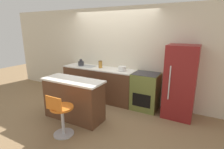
% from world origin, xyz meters
% --- Properties ---
extents(ground_plane, '(14.00, 14.00, 0.00)m').
position_xyz_m(ground_plane, '(0.00, 0.00, 0.00)').
color(ground_plane, '#8E704C').
extents(wall_back, '(8.00, 0.06, 2.60)m').
position_xyz_m(wall_back, '(0.00, 0.64, 1.30)').
color(wall_back, beige).
rests_on(wall_back, ground_plane).
extents(back_counter, '(2.17, 0.59, 0.95)m').
position_xyz_m(back_counter, '(-0.33, 0.31, 0.47)').
color(back_counter, brown).
rests_on(back_counter, ground_plane).
extents(kitchen_island, '(1.43, 0.56, 0.94)m').
position_xyz_m(kitchen_island, '(-0.18, -0.96, 0.47)').
color(kitchen_island, brown).
rests_on(kitchen_island, ground_plane).
extents(oven_range, '(0.65, 0.60, 0.95)m').
position_xyz_m(oven_range, '(1.09, 0.31, 0.47)').
color(oven_range, olive).
rests_on(oven_range, ground_plane).
extents(refrigerator, '(0.66, 0.64, 1.69)m').
position_xyz_m(refrigerator, '(1.91, 0.30, 0.84)').
color(refrigerator, maroon).
rests_on(refrigerator, ground_plane).
extents(stool_chair, '(0.44, 0.44, 0.86)m').
position_xyz_m(stool_chair, '(0.07, -1.61, 0.43)').
color(stool_chair, '#B7B7BC').
rests_on(stool_chair, ground_plane).
extents(kettle, '(0.18, 0.18, 0.20)m').
position_xyz_m(kettle, '(-0.95, 0.31, 1.03)').
color(kettle, '#333338').
rests_on(kettle, back_counter).
extents(mixing_bowl, '(0.21, 0.21, 0.11)m').
position_xyz_m(mixing_bowl, '(0.43, 0.31, 1.00)').
color(mixing_bowl, white).
rests_on(mixing_bowl, back_counter).
extents(canister_jar, '(0.11, 0.11, 0.20)m').
position_xyz_m(canister_jar, '(-0.26, 0.31, 1.05)').
color(canister_jar, '#B77F33').
rests_on(canister_jar, back_counter).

